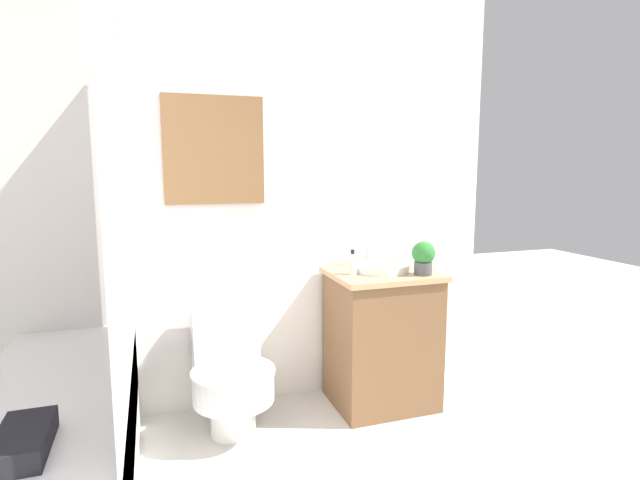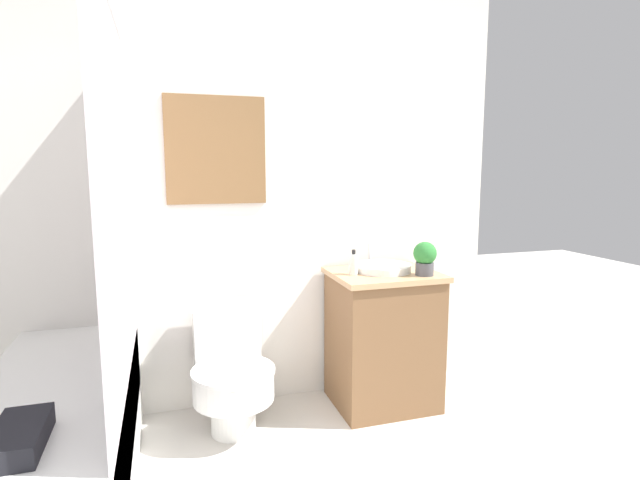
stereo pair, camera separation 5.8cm
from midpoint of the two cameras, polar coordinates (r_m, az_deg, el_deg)
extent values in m
cube|color=white|center=(2.84, -9.32, 5.74)|extent=(3.20, 0.05, 2.50)
cube|color=brown|center=(2.79, -11.21, 10.03)|extent=(0.54, 0.02, 0.58)
cube|color=silver|center=(2.79, -11.20, 10.03)|extent=(0.51, 0.01, 0.55)
cube|color=white|center=(2.35, -27.20, -20.63)|extent=(0.56, 1.50, 0.54)
cube|color=silver|center=(2.06, -21.16, -0.24)|extent=(0.01, 1.38, 1.73)
cylinder|color=#B7B7BC|center=(2.13, -22.52, 24.05)|extent=(0.02, 1.38, 0.02)
cube|color=black|center=(1.82, -30.34, -18.89)|extent=(0.14, 0.29, 0.07)
cylinder|color=white|center=(2.78, -9.28, -18.96)|extent=(0.23, 0.23, 0.20)
cylinder|color=white|center=(2.66, -9.20, -16.15)|extent=(0.41, 0.41, 0.14)
cylinder|color=white|center=(2.63, -9.24, -14.56)|extent=(0.42, 0.42, 0.02)
cube|color=white|center=(2.83, -10.02, -11.13)|extent=(0.35, 0.17, 0.38)
cube|color=white|center=(2.77, -10.13, -7.23)|extent=(0.37, 0.18, 0.02)
cube|color=brown|center=(2.97, 7.75, -11.37)|extent=(0.56, 0.47, 0.76)
cube|color=tan|center=(2.86, 7.90, -3.93)|extent=(0.59, 0.50, 0.03)
cylinder|color=white|center=(2.87, 7.75, -3.17)|extent=(0.32, 0.32, 0.04)
cylinder|color=silver|center=(3.03, 6.27, -1.67)|extent=(0.02, 0.02, 0.13)
cylinder|color=silver|center=(2.76, 4.46, -2.80)|extent=(0.05, 0.05, 0.11)
cylinder|color=black|center=(2.74, 4.48, -1.37)|extent=(0.02, 0.02, 0.02)
cylinder|color=#4C4C51|center=(2.80, 12.44, -3.24)|extent=(0.10, 0.10, 0.07)
sphere|color=#2D7A33|center=(2.78, 12.50, -1.49)|extent=(0.13, 0.13, 0.13)
camera|label=1|loc=(0.03, -89.33, 0.10)|focal=28.00mm
camera|label=2|loc=(0.03, 90.67, -0.10)|focal=28.00mm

